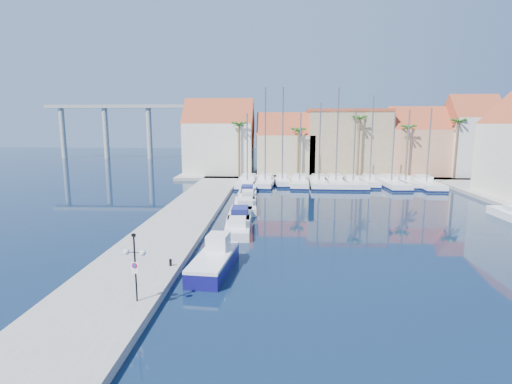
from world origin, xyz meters
TOP-DOWN VIEW (x-y plane):
  - ground at (0.00, 0.00)m, footprint 260.00×260.00m
  - quay_west at (-9.00, 13.50)m, footprint 6.00×77.00m
  - shore_north at (10.00, 48.00)m, footprint 54.00×16.00m
  - lamp_post at (-7.00, -6.56)m, footprint 1.22×0.46m
  - bollard at (-6.60, -1.37)m, footprint 0.18×0.18m
  - fishing_boat at (-3.83, -0.79)m, footprint 2.74×6.46m
  - motorboat_west_0 at (-3.18, 8.61)m, footprint 2.47×6.67m
  - motorboat_west_1 at (-3.36, 13.37)m, footprint 2.37×7.01m
  - motorboat_west_2 at (-3.21, 18.00)m, footprint 2.89×7.49m
  - motorboat_west_3 at (-3.26, 23.25)m, footprint 2.23×6.35m
  - motorboat_west_4 at (-3.60, 27.26)m, footprint 2.13×6.55m
  - motorboat_east_1 at (24.00, 14.93)m, footprint 1.96×5.70m
  - sailboat_0 at (-4.12, 35.63)m, footprint 3.30×11.17m
  - sailboat_1 at (-1.36, 36.00)m, footprint 3.65×10.74m
  - sailboat_2 at (1.20, 36.87)m, footprint 2.86×8.41m
  - sailboat_3 at (3.94, 36.05)m, footprint 3.31×10.45m
  - sailboat_4 at (6.84, 35.84)m, footprint 3.09×10.37m
  - sailboat_5 at (9.46, 36.23)m, footprint 3.09×11.28m
  - sailboat_6 at (11.98, 35.77)m, footprint 3.21×10.53m
  - sailboat_7 at (14.80, 36.72)m, footprint 2.74×8.47m
  - sailboat_8 at (17.80, 36.01)m, footprint 3.50×11.57m
  - sailboat_9 at (20.08, 36.36)m, footprint 2.58×8.40m
  - sailboat_10 at (22.93, 35.56)m, footprint 3.46×11.38m
  - building_0 at (-10.00, 47.00)m, footprint 12.30×9.00m
  - building_1 at (2.00, 47.00)m, footprint 10.30×8.00m
  - building_2 at (13.00, 48.00)m, footprint 14.20×10.20m
  - building_3 at (25.00, 47.00)m, footprint 10.30×8.00m
  - building_4 at (34.00, 46.00)m, footprint 8.30×8.00m
  - palm_0 at (-6.00, 42.00)m, footprint 2.60×2.60m
  - palm_1 at (4.00, 42.00)m, footprint 2.60×2.60m
  - palm_2 at (14.00, 42.00)m, footprint 2.60×2.60m
  - palm_3 at (22.00, 42.00)m, footprint 2.60×2.60m
  - palm_4 at (30.00, 42.00)m, footprint 2.60×2.60m
  - viaduct at (-39.07, 82.00)m, footprint 48.00×2.20m

SIDE VIEW (x-z plane):
  - ground at x=0.00m, z-range 0.00..0.00m
  - quay_west at x=-9.00m, z-range 0.00..0.50m
  - shore_north at x=10.00m, z-range 0.00..0.50m
  - motorboat_west_2 at x=-3.21m, z-range -0.19..1.21m
  - motorboat_west_3 at x=-3.26m, z-range -0.19..1.21m
  - motorboat_east_1 at x=24.00m, z-range -0.19..1.21m
  - motorboat_west_0 at x=-3.18m, z-range -0.19..1.21m
  - motorboat_west_1 at x=-3.36m, z-range -0.19..1.21m
  - motorboat_west_4 at x=-3.60m, z-range -0.19..1.21m
  - sailboat_8 at x=17.80m, z-range -4.96..6.06m
  - sailboat_0 at x=-4.12m, z-range -4.95..6.06m
  - sailboat_10 at x=22.93m, z-range -5.29..6.41m
  - sailboat_3 at x=3.94m, z-range -5.00..6.13m
  - sailboat_6 at x=11.98m, z-range -5.24..6.37m
  - sailboat_4 at x=6.84m, z-range -5.68..6.84m
  - sailboat_5 at x=9.46m, z-range -6.80..7.98m
  - sailboat_9 at x=20.08m, z-range -5.19..6.39m
  - sailboat_1 at x=-1.36m, z-range -6.80..8.01m
  - sailboat_7 at x=14.80m, z-range -6.22..7.50m
  - sailboat_2 at x=1.20m, z-range -6.82..8.17m
  - bollard at x=-6.60m, z-range 0.50..0.95m
  - fishing_boat at x=-3.83m, z-range -0.37..1.83m
  - lamp_post at x=-7.00m, z-range 1.07..4.68m
  - building_1 at x=2.00m, z-range -0.20..10.80m
  - building_3 at x=25.00m, z-range -0.14..11.86m
  - building_2 at x=13.00m, z-range 0.51..12.01m
  - building_0 at x=-10.00m, z-range -0.23..13.27m
  - building_4 at x=34.00m, z-range -0.03..13.97m
  - palm_1 at x=4.00m, z-range 3.56..12.71m
  - palm_3 at x=22.00m, z-range 3.78..13.43m
  - palm_0 at x=-6.00m, z-range 4.00..14.15m
  - palm_4 at x=30.00m, z-range 4.22..14.87m
  - palm_2 at x=14.00m, z-range 4.44..15.59m
  - viaduct at x=-39.07m, z-range 3.02..17.47m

